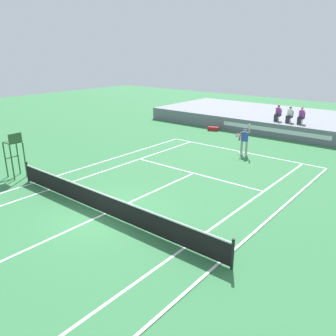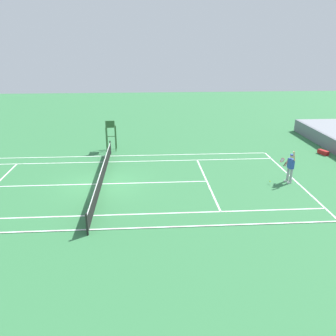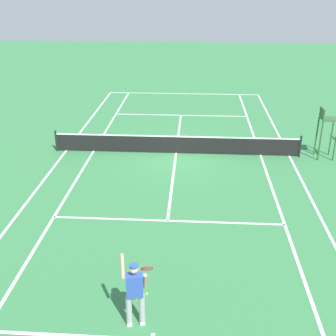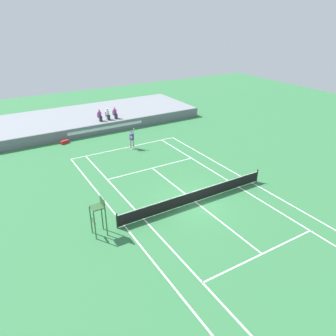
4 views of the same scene
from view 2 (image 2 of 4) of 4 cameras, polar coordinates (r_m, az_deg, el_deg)
name	(u,v)px [view 2 (image 2 of 4)]	position (r m, az deg, el deg)	size (l,w,h in m)	color
ground_plane	(102,184)	(21.70, -10.61, -2.60)	(80.00, 80.00, 0.00)	#337542
court	(102,184)	(21.69, -10.61, -2.58)	(11.08, 23.88, 0.03)	#337542
net	(102,176)	(21.51, -10.69, -1.32)	(11.98, 0.10, 1.07)	black
tennis_player	(290,167)	(22.51, 19.18, 0.14)	(0.74, 0.73, 2.08)	#9E9EA3
tennis_ball	(270,181)	(22.56, 16.21, -2.09)	(0.07, 0.07, 0.07)	#D1E533
umpire_chair	(111,131)	(27.87, -9.26, 5.91)	(0.77, 0.77, 2.44)	#2D562D
equipment_bag	(323,152)	(29.39, 23.85, 2.34)	(0.95, 0.63, 0.32)	red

